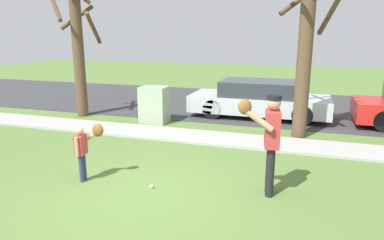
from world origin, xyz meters
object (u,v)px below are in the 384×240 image
(street_tree_near, at_px, (306,38))
(street_tree_far, at_px, (78,44))
(baseball, at_px, (152,186))
(person_adult, at_px, (270,134))
(utility_cabinet, at_px, (154,105))
(parked_sedan_silver, at_px, (259,99))
(person_child, at_px, (85,145))

(street_tree_near, distance_m, street_tree_far, 7.21)
(baseball, distance_m, street_tree_far, 7.02)
(person_adult, xyz_separation_m, utility_cabinet, (-4.00, 4.15, -0.53))
(baseball, bearing_deg, street_tree_far, 135.47)
(baseball, distance_m, parked_sedan_silver, 6.45)
(utility_cabinet, distance_m, street_tree_near, 4.92)
(street_tree_near, bearing_deg, utility_cabinet, 176.29)
(baseball, height_order, parked_sedan_silver, parked_sedan_silver)
(baseball, xyz_separation_m, street_tree_near, (2.49, 4.27, 2.62))
(person_child, bearing_deg, baseball, -6.61)
(baseball, distance_m, utility_cabinet, 4.99)
(person_child, distance_m, parked_sedan_silver, 6.83)
(person_child, xyz_separation_m, baseball, (1.33, 0.04, -0.68))
(baseball, bearing_deg, parked_sedan_silver, 79.89)
(street_tree_near, distance_m, parked_sedan_silver, 3.20)
(street_tree_far, bearing_deg, baseball, -44.53)
(person_adult, height_order, person_child, person_adult)
(street_tree_far, bearing_deg, person_adult, -32.03)
(person_adult, bearing_deg, parked_sedan_silver, -89.71)
(person_child, bearing_deg, person_adult, -0.86)
(street_tree_near, bearing_deg, street_tree_far, 177.17)
(person_child, xyz_separation_m, street_tree_near, (3.83, 4.31, 1.95))
(person_adult, relative_size, street_tree_near, 0.36)
(person_child, bearing_deg, utility_cabinet, 89.19)
(baseball, height_order, utility_cabinet, utility_cabinet)
(person_adult, relative_size, parked_sedan_silver, 0.39)
(utility_cabinet, xyz_separation_m, parked_sedan_silver, (3.08, 1.77, 0.04))
(person_child, distance_m, street_tree_far, 6.01)
(person_child, relative_size, utility_cabinet, 0.97)
(utility_cabinet, relative_size, street_tree_far, 0.25)
(street_tree_far, bearing_deg, person_child, -54.21)
(person_child, height_order, utility_cabinet, utility_cabinet)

